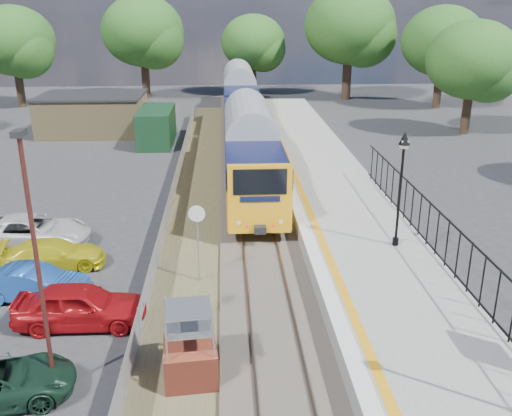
{
  "coord_description": "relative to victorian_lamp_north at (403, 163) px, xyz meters",
  "views": [
    {
      "loc": [
        -1.43,
        -14.57,
        10.01
      ],
      "look_at": [
        -0.18,
        7.61,
        2.0
      ],
      "focal_mm": 40.0,
      "sensor_mm": 36.0,
      "label": 1
    }
  ],
  "objects": [
    {
      "name": "palisade_fence",
      "position": [
        1.25,
        -3.76,
        -2.46
      ],
      "size": [
        0.12,
        26.0,
        2.0
      ],
      "color": "black",
      "rests_on": "platform"
    },
    {
      "name": "tree_line",
      "position": [
        -3.9,
        36.0,
        2.31
      ],
      "size": [
        56.8,
        43.8,
        11.88
      ],
      "color": "#332319",
      "rests_on": "ground"
    },
    {
      "name": "outbuilding",
      "position": [
        -16.21,
        25.21,
        -2.78
      ],
      "size": [
        10.8,
        10.1,
        3.12
      ],
      "color": "#937F53",
      "rests_on": "ground"
    },
    {
      "name": "car_white",
      "position": [
        -15.18,
        2.76,
        -3.6
      ],
      "size": [
        5.09,
        2.44,
        1.4
      ],
      "primitive_type": "imported",
      "rotation": [
        0.0,
        0.0,
        1.55
      ],
      "color": "silver",
      "rests_on": "ground"
    },
    {
      "name": "ground",
      "position": [
        -5.3,
        -6.0,
        -4.3
      ],
      "size": [
        120.0,
        120.0,
        0.0
      ],
      "primitive_type": "plane",
      "color": "#2D2D30",
      "rests_on": "ground"
    },
    {
      "name": "platform_edge",
      "position": [
        -3.16,
        2.0,
        -3.39
      ],
      "size": [
        0.9,
        70.0,
        0.01
      ],
      "color": "silver",
      "rests_on": "platform"
    },
    {
      "name": "car_red",
      "position": [
        -11.54,
        -3.89,
        -3.58
      ],
      "size": [
        4.26,
        1.75,
        1.45
      ],
      "primitive_type": "imported",
      "rotation": [
        0.0,
        0.0,
        1.56
      ],
      "color": "#A50F13",
      "rests_on": "ground"
    },
    {
      "name": "platform",
      "position": [
        -1.1,
        2.0,
        -3.85
      ],
      "size": [
        5.0,
        70.0,
        0.9
      ],
      "primitive_type": "cube",
      "color": "gray",
      "rests_on": "ground"
    },
    {
      "name": "carpark_lamp",
      "position": [
        -11.52,
        -7.23,
        -0.19
      ],
      "size": [
        0.25,
        0.5,
        7.23
      ],
      "color": "#431A16",
      "rests_on": "ground"
    },
    {
      "name": "speed_sign",
      "position": [
        -7.8,
        -1.03,
        -2.16
      ],
      "size": [
        0.62,
        0.12,
        3.09
      ],
      "rotation": [
        0.0,
        0.0,
        -0.09
      ],
      "color": "#999EA3",
      "rests_on": "ground"
    },
    {
      "name": "car_blue",
      "position": [
        -13.58,
        -2.05,
        -3.67
      ],
      "size": [
        3.93,
        1.8,
        1.25
      ],
      "primitive_type": "imported",
      "rotation": [
        0.0,
        0.0,
        1.44
      ],
      "color": "#1A4B9F",
      "rests_on": "ground"
    },
    {
      "name": "wire_fence",
      "position": [
        -9.5,
        6.0,
        -3.7
      ],
      "size": [
        0.06,
        52.0,
        1.2
      ],
      "color": "#999EA3",
      "rests_on": "ground"
    },
    {
      "name": "car_yellow",
      "position": [
        -13.63,
        0.55,
        -3.72
      ],
      "size": [
        4.18,
        2.13,
        1.16
      ],
      "primitive_type": "imported",
      "rotation": [
        0.0,
        0.0,
        1.7
      ],
      "color": "gold",
      "rests_on": "ground"
    },
    {
      "name": "brick_plinth",
      "position": [
        -7.8,
        -7.03,
        -3.17
      ],
      "size": [
        1.59,
        1.59,
        2.35
      ],
      "rotation": [
        0.0,
        0.0,
        0.1
      ],
      "color": "#993927",
      "rests_on": "ground"
    },
    {
      "name": "victorian_lamp_north",
      "position": [
        0.0,
        0.0,
        0.0
      ],
      "size": [
        0.44,
        0.44,
        4.6
      ],
      "color": "black",
      "rests_on": "platform"
    },
    {
      "name": "train",
      "position": [
        -5.3,
        22.4,
        -1.96
      ],
      "size": [
        2.82,
        40.83,
        3.51
      ],
      "color": "#F7A616",
      "rests_on": "ground"
    },
    {
      "name": "track_bed",
      "position": [
        -5.77,
        3.67,
        -4.21
      ],
      "size": [
        5.9,
        80.0,
        0.29
      ],
      "color": "#473F38",
      "rests_on": "ground"
    }
  ]
}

